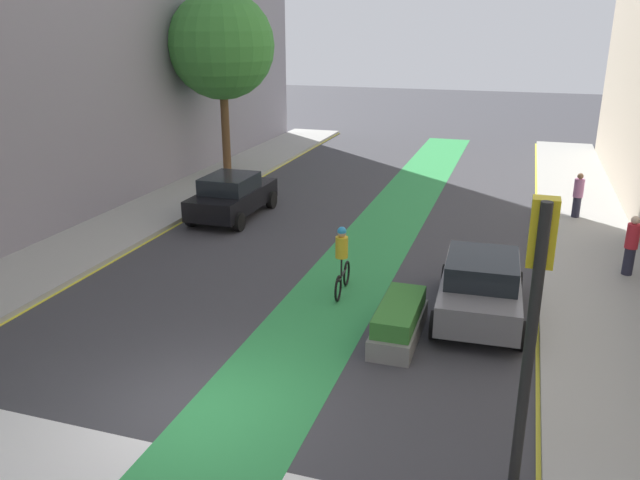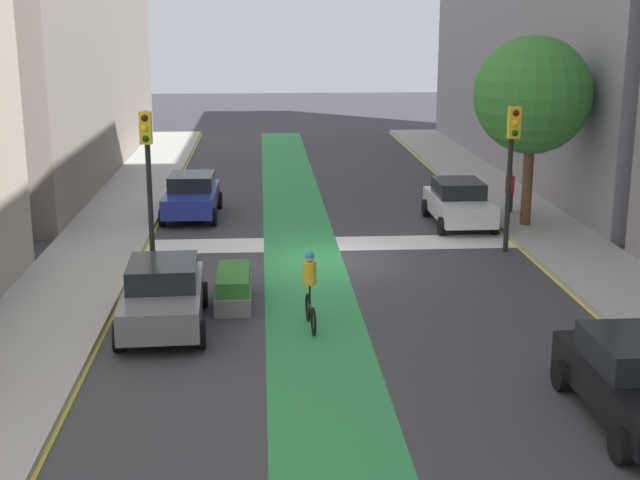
# 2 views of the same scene
# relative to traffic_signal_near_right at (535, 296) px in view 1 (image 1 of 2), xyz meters

# --- Properties ---
(ground_plane) EXTENTS (120.00, 120.00, 0.00)m
(ground_plane) POSITION_rel_traffic_signal_near_right_xyz_m (-5.58, 0.34, -3.16)
(ground_plane) COLOR #38383D
(bike_lane_paint) EXTENTS (2.40, 60.00, 0.01)m
(bike_lane_paint) POSITION_rel_traffic_signal_near_right_xyz_m (-4.59, 0.34, -3.16)
(bike_lane_paint) COLOR #2D8C47
(bike_lane_paint) RESTS_ON ground_plane
(crosswalk_band) EXTENTS (12.00, 1.80, 0.01)m
(crosswalk_band) POSITION_rel_traffic_signal_near_right_xyz_m (-5.58, -1.66, -3.16)
(crosswalk_band) COLOR silver
(crosswalk_band) RESTS_ON ground_plane
(curb_stripe_right) EXTENTS (0.16, 60.00, 0.01)m
(curb_stripe_right) POSITION_rel_traffic_signal_near_right_xyz_m (0.42, 0.34, -3.15)
(curb_stripe_right) COLOR yellow
(curb_stripe_right) RESTS_ON ground_plane
(traffic_signal_near_right) EXTENTS (0.35, 0.52, 4.52)m
(traffic_signal_near_right) POSITION_rel_traffic_signal_near_right_xyz_m (0.00, 0.00, 0.00)
(traffic_signal_near_right) COLOR black
(traffic_signal_near_right) RESTS_ON ground_plane
(car_black_left_far) EXTENTS (2.02, 4.20, 1.57)m
(car_black_left_far) POSITION_rel_traffic_signal_near_right_xyz_m (-10.11, 11.55, -2.36)
(car_black_left_far) COLOR black
(car_black_left_far) RESTS_ON ground_plane
(car_grey_right_far) EXTENTS (2.17, 4.27, 1.57)m
(car_grey_right_far) POSITION_rel_traffic_signal_near_right_xyz_m (-0.98, 5.90, -2.36)
(car_grey_right_far) COLOR slate
(car_grey_right_far) RESTS_ON ground_plane
(cyclist_in_lane) EXTENTS (0.32, 1.73, 1.86)m
(cyclist_in_lane) POSITION_rel_traffic_signal_near_right_xyz_m (-4.46, 6.13, -2.19)
(cyclist_in_lane) COLOR black
(cyclist_in_lane) RESTS_ON ground_plane
(pedestrian_sidewalk_right_a) EXTENTS (0.34, 0.34, 1.58)m
(pedestrian_sidewalk_right_a) POSITION_rel_traffic_signal_near_right_xyz_m (1.67, 14.84, -2.21)
(pedestrian_sidewalk_right_a) COLOR #262638
(pedestrian_sidewalk_right_a) RESTS_ON sidewalk_right
(pedestrian_sidewalk_right_b) EXTENTS (0.34, 0.34, 1.66)m
(pedestrian_sidewalk_right_b) POSITION_rel_traffic_signal_near_right_xyz_m (2.70, 9.49, -2.17)
(pedestrian_sidewalk_right_b) COLOR #262638
(pedestrian_sidewalk_right_b) RESTS_ON sidewalk_right
(street_tree_far) EXTENTS (4.51, 4.51, 7.88)m
(street_tree_far) POSITION_rel_traffic_signal_near_right_xyz_m (-12.87, 16.84, 2.59)
(street_tree_far) COLOR brown
(street_tree_far) RESTS_ON sidewalk_left
(median_planter) EXTENTS (0.91, 2.51, 0.85)m
(median_planter) POSITION_rel_traffic_signal_near_right_xyz_m (-2.59, 4.21, -2.76)
(median_planter) COLOR slate
(median_planter) RESTS_ON ground_plane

